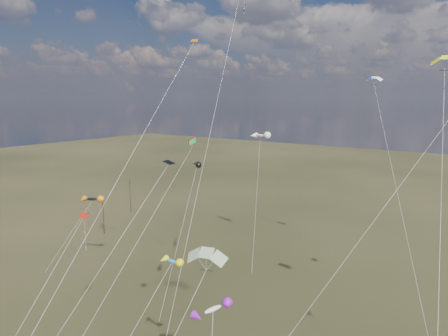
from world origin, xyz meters
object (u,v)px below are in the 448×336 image
Objects in this scene: utility_pole_far at (130,195)px; novelty_black_orange at (92,199)px; utility_pole_near at (103,214)px; parafoil_yellow at (446,59)px.

novelty_black_orange is (19.68, -24.87, 7.11)m from utility_pole_far.
utility_pole_near is at bearing -60.26° from utility_pole_far.
novelty_black_orange is at bearing -42.95° from utility_pole_near.
parafoil_yellow is (66.92, -22.37, 26.06)m from utility_pole_far.
utility_pole_far is at bearing 161.51° from parafoil_yellow.
parafoil_yellow is (58.92, -8.37, 26.06)m from utility_pole_near.
novelty_black_orange is (-47.24, -2.50, -18.95)m from parafoil_yellow.
utility_pole_near is 64.97m from parafoil_yellow.
parafoil_yellow is 50.96m from novelty_black_orange.
utility_pole_far is 0.68× the size of novelty_black_orange.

